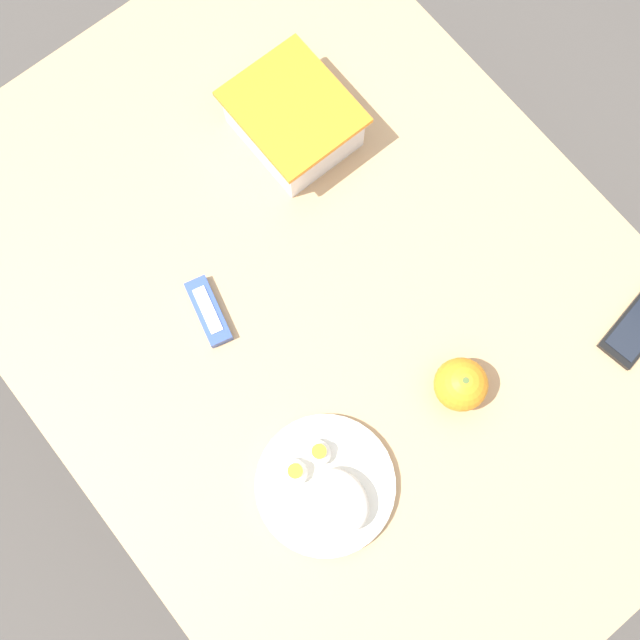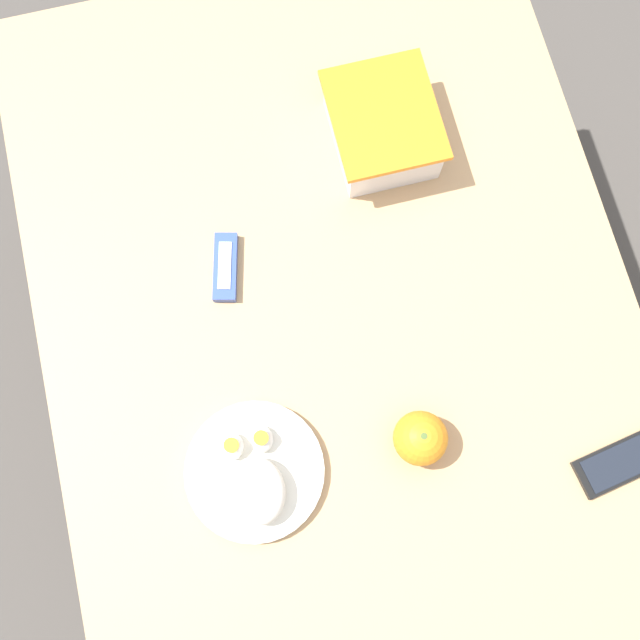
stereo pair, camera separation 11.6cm
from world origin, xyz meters
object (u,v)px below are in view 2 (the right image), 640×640
object	(u,v)px
food_container	(382,129)
candy_bar	(225,267)
cell_phone	(621,462)
orange_fruit	(420,438)
rice_plate	(255,475)

from	to	relation	value
food_container	candy_bar	size ratio (longest dim) A/B	1.67
cell_phone	orange_fruit	bearing A→B (deg)	-110.07
food_container	orange_fruit	xyz separation A→B (m)	(0.50, -0.07, 0.00)
orange_fruit	candy_bar	xyz separation A→B (m)	(-0.34, -0.23, -0.03)
rice_plate	orange_fruit	bearing A→B (deg)	88.42
rice_plate	cell_phone	distance (m)	0.56
candy_bar	food_container	bearing A→B (deg)	118.09
candy_bar	cell_phone	bearing A→B (deg)	49.29
orange_fruit	cell_phone	xyz separation A→B (m)	(0.11, 0.29, -0.04)
food_container	cell_phone	xyz separation A→B (m)	(0.61, 0.22, -0.03)
orange_fruit	rice_plate	world-z (taller)	orange_fruit
rice_plate	cell_phone	bearing A→B (deg)	78.21
rice_plate	candy_bar	xyz separation A→B (m)	(-0.33, 0.03, -0.01)
orange_fruit	rice_plate	xyz separation A→B (m)	(-0.01, -0.25, -0.02)
food_container	rice_plate	size ratio (longest dim) A/B	0.93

